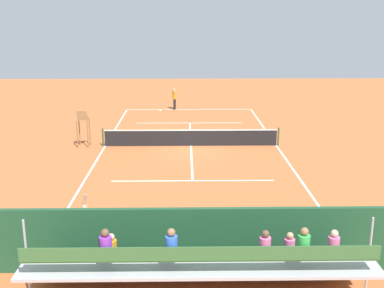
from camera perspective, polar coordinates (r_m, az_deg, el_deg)
The scene contains 13 objects.
ground_plane at distance 27.79m, azimuth -0.13°, elevation -0.22°, with size 60.00×60.00×0.00m, color #BC6033.
court_line_markings at distance 27.82m, azimuth -0.13°, elevation -0.19°, with size 10.10×22.20×0.01m.
tennis_net at distance 27.66m, azimuth -0.13°, elevation 0.78°, with size 10.30×0.10×1.07m.
backdrop_wall at distance 14.30m, azimuth 0.65°, elevation -11.39°, with size 18.00×0.16×2.00m, color #1E4C2D.
bleacher_stand at distance 13.11m, azimuth 1.00°, elevation -14.24°, with size 9.06×2.40×2.48m.
umpire_chair at distance 28.01m, azimuth -12.93°, elevation 2.29°, with size 0.67×0.67×2.14m.
courtside_bench at distance 15.58m, azimuth 13.05°, elevation -11.27°, with size 1.80×0.40×0.93m.
equipment_bag at distance 15.30m, azimuth 5.73°, elevation -13.04°, with size 0.90×0.36×0.36m, color #B22D2D.
tennis_player at distance 38.38m, azimuth -2.11°, elevation 5.65°, with size 0.44×0.56×1.93m.
tennis_racket at distance 38.13m, azimuth -3.78°, elevation 4.04°, with size 0.52×0.51×0.03m.
tennis_ball_near at distance 36.03m, azimuth -4.65°, elevation 3.39°, with size 0.07×0.07×0.07m, color #CCDB33.
tennis_ball_far at distance 35.14m, azimuth -3.41°, elevation 3.11°, with size 0.07×0.07×0.07m, color #CCDB33.
line_judge at distance 15.62m, azimuth -12.62°, elevation -9.32°, with size 0.45×0.56×1.93m.
Camera 1 is at (0.36, 26.78, 7.41)m, focal length 44.58 mm.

